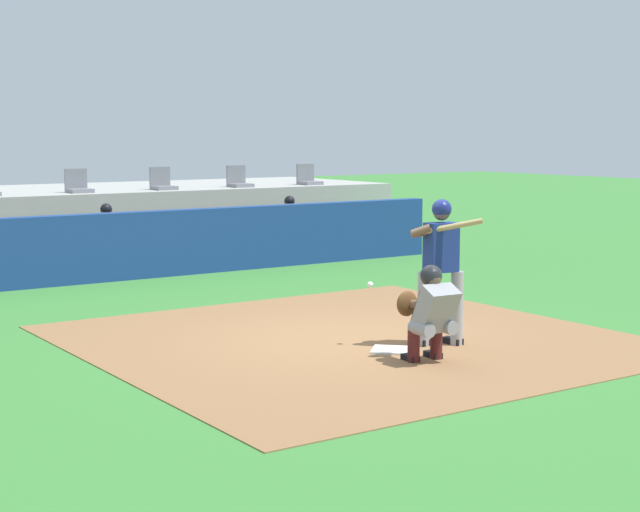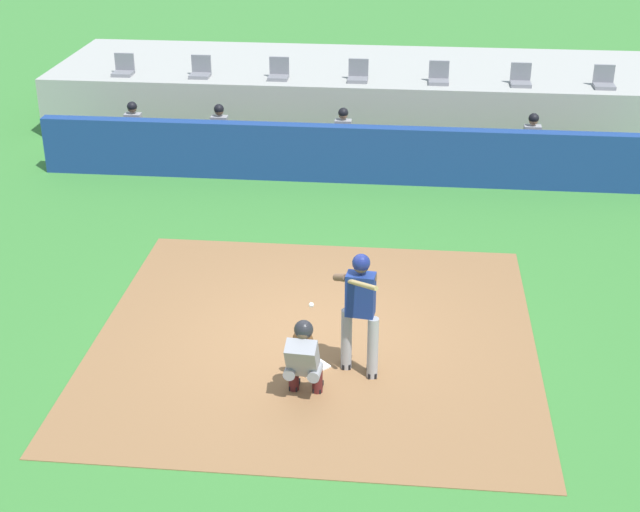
% 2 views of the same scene
% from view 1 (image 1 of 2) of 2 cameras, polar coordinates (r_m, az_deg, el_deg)
% --- Properties ---
extents(ground_plane, '(80.00, 80.00, 0.00)m').
position_cam_1_polar(ground_plane, '(12.52, 1.81, -4.87)').
color(ground_plane, '#387A33').
extents(dirt_infield, '(6.40, 6.40, 0.01)m').
position_cam_1_polar(dirt_infield, '(12.52, 1.81, -4.85)').
color(dirt_infield, olive).
rests_on(dirt_infield, ground).
extents(home_plate, '(0.62, 0.62, 0.02)m').
position_cam_1_polar(home_plate, '(11.89, 4.09, -5.41)').
color(home_plate, white).
rests_on(home_plate, dirt_infield).
extents(batter_at_plate, '(0.65, 0.80, 1.80)m').
position_cam_1_polar(batter_at_plate, '(12.10, 6.93, -0.36)').
color(batter_at_plate, '#99999E').
rests_on(batter_at_plate, ground).
extents(catcher_crouched, '(0.50, 1.47, 1.13)m').
position_cam_1_polar(catcher_crouched, '(11.26, 6.33, -3.11)').
color(catcher_crouched, gray).
rests_on(catcher_crouched, ground).
extents(dugout_wall, '(13.00, 0.30, 1.20)m').
position_cam_1_polar(dugout_wall, '(18.03, -10.43, 0.62)').
color(dugout_wall, navy).
rests_on(dugout_wall, ground).
extents(dugout_bench, '(11.80, 0.44, 0.45)m').
position_cam_1_polar(dugout_bench, '(18.99, -11.63, -0.23)').
color(dugout_bench, olive).
rests_on(dugout_bench, ground).
extents(dugout_player_2, '(0.49, 0.70, 1.30)m').
position_cam_1_polar(dugout_player_2, '(18.72, -12.01, 1.04)').
color(dugout_player_2, '#939399').
rests_on(dugout_player_2, ground).
extents(dugout_player_3, '(0.49, 0.70, 1.30)m').
position_cam_1_polar(dugout_player_3, '(20.57, -1.57, 1.73)').
color(dugout_player_3, '#939399').
rests_on(dugout_player_3, ground).
extents(stands_platform, '(15.00, 4.40, 1.40)m').
position_cam_1_polar(stands_platform, '(22.10, -15.06, 1.93)').
color(stands_platform, '#9E9E99').
rests_on(stands_platform, ground).
extents(stadium_seat_3, '(0.46, 0.46, 0.48)m').
position_cam_1_polar(stadium_seat_3, '(20.61, -13.74, 3.94)').
color(stadium_seat_3, slate).
rests_on(stadium_seat_3, stands_platform).
extents(stadium_seat_4, '(0.46, 0.46, 0.48)m').
position_cam_1_polar(stadium_seat_4, '(21.33, -9.05, 4.15)').
color(stadium_seat_4, slate).
rests_on(stadium_seat_4, stands_platform).
extents(stadium_seat_5, '(0.46, 0.46, 0.48)m').
position_cam_1_polar(stadium_seat_5, '(22.19, -4.70, 4.33)').
color(stadium_seat_5, slate).
rests_on(stadium_seat_5, stands_platform).
extents(stadium_seat_6, '(0.46, 0.46, 0.48)m').
position_cam_1_polar(stadium_seat_6, '(23.16, -0.69, 4.46)').
color(stadium_seat_6, slate).
rests_on(stadium_seat_6, stands_platform).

